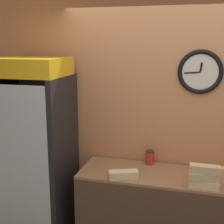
{
  "coord_description": "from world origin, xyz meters",
  "views": [
    {
      "loc": [
        0.09,
        -2.04,
        2.16
      ],
      "look_at": [
        -0.67,
        0.82,
        1.49
      ],
      "focal_mm": 50.0,
      "sensor_mm": 36.0,
      "label": 1
    }
  ],
  "objects": [
    {
      "name": "sandwich_flat_left",
      "position": [
        0.37,
        0.98,
        0.93
      ],
      "size": [
        0.24,
        0.1,
        0.07
      ],
      "color": "tan",
      "rests_on": "prep_counter"
    },
    {
      "name": "sandwich_stack_top",
      "position": [
        0.22,
        0.62,
        1.07
      ],
      "size": [
        0.26,
        0.09,
        0.07
      ],
      "color": "tan",
      "rests_on": "sandwich_stack_middle"
    },
    {
      "name": "prep_counter",
      "position": [
        0.0,
        0.84,
        0.45
      ],
      "size": [
        1.95,
        0.57,
        0.89
      ],
      "color": "#4C3828",
      "rests_on": "ground_plane"
    },
    {
      "name": "sandwich_flat_right",
      "position": [
        -0.51,
        0.65,
        0.93
      ],
      "size": [
        0.29,
        0.2,
        0.07
      ],
      "color": "beige",
      "rests_on": "prep_counter"
    },
    {
      "name": "beverage_cooler",
      "position": [
        -1.5,
        0.84,
        1.09
      ],
      "size": [
        0.73,
        0.66,
        2.0
      ],
      "color": "black",
      "rests_on": "ground_plane"
    },
    {
      "name": "wall_back",
      "position": [
        0.0,
        1.17,
        1.36
      ],
      "size": [
        5.2,
        0.1,
        2.7
      ],
      "color": "tan",
      "rests_on": "ground_plane"
    },
    {
      "name": "sandwich_stack_middle",
      "position": [
        0.22,
        0.62,
        1.0
      ],
      "size": [
        0.27,
        0.11,
        0.07
      ],
      "color": "tan",
      "rests_on": "sandwich_stack_bottom"
    },
    {
      "name": "sandwich_stack_bottom",
      "position": [
        0.22,
        0.62,
        0.93
      ],
      "size": [
        0.26,
        0.09,
        0.07
      ],
      "color": "beige",
      "rests_on": "prep_counter"
    },
    {
      "name": "condiment_jar",
      "position": [
        -0.32,
        1.05,
        0.97
      ],
      "size": [
        0.09,
        0.09,
        0.15
      ],
      "color": "#B72D23",
      "rests_on": "prep_counter"
    }
  ]
}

